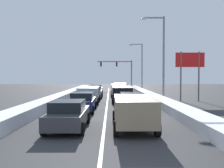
{
  "coord_description": "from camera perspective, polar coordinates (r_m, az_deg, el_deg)",
  "views": [
    {
      "loc": [
        0.34,
        -5.42,
        2.8
      ],
      "look_at": [
        0.55,
        26.64,
        1.76
      ],
      "focal_mm": 38.93,
      "sensor_mm": 36.0,
      "label": 1
    }
  ],
  "objects": [
    {
      "name": "roadside_sign_right",
      "position": [
        28.27,
        17.83,
        4.25
      ],
      "size": [
        3.2,
        0.16,
        5.5
      ],
      "color": "#59595B",
      "rests_on": "ground"
    },
    {
      "name": "suv_red_right_lane_fifth",
      "position": [
        39.11,
        1.97,
        -0.75
      ],
      "size": [
        2.16,
        4.9,
        1.67
      ],
      "color": "maroon",
      "rests_on": "ground"
    },
    {
      "name": "snow_bank_left_shoulder",
      "position": [
        29.54,
        -11.39,
        -2.86
      ],
      "size": [
        1.51,
        51.66,
        0.77
      ],
      "primitive_type": "cube",
      "color": "white",
      "rests_on": "ground"
    },
    {
      "name": "sedan_navy_center_lane_second",
      "position": [
        19.51,
        -6.89,
        -4.13
      ],
      "size": [
        2.0,
        4.5,
        1.51
      ],
      "color": "navy",
      "rests_on": "ground"
    },
    {
      "name": "snow_bank_right_shoulder",
      "position": [
        29.43,
        9.34,
        -2.98
      ],
      "size": [
        1.55,
        51.66,
        0.66
      ],
      "primitive_type": "cube",
      "color": "white",
      "rests_on": "ground"
    },
    {
      "name": "sedan_gray_center_lane_fourth",
      "position": [
        31.51,
        -4.07,
        -1.84
      ],
      "size": [
        2.0,
        4.5,
        1.51
      ],
      "color": "slate",
      "rests_on": "ground"
    },
    {
      "name": "street_lamp_right_mid",
      "position": [
        45.75,
        6.64,
        4.93
      ],
      "size": [
        2.66,
        0.36,
        8.87
      ],
      "color": "gray",
      "rests_on": "ground"
    },
    {
      "name": "sedan_green_right_lane_second",
      "position": [
        19.06,
        4.46,
        -4.27
      ],
      "size": [
        2.0,
        4.5,
        1.51
      ],
      "color": "#1E5633",
      "rests_on": "ground"
    },
    {
      "name": "sedan_charcoal_center_lane_nearest",
      "position": [
        13.14,
        -10.23,
        -7.07
      ],
      "size": [
        2.0,
        4.5,
        1.51
      ],
      "color": "#38383D",
      "rests_on": "ground"
    },
    {
      "name": "street_lamp_right_near",
      "position": [
        27.25,
        11.36,
        7.47
      ],
      "size": [
        2.66,
        0.36,
        9.3
      ],
      "color": "gray",
      "rests_on": "ground"
    },
    {
      "name": "lane_stripe_between_right_lane_and_center_lane",
      "position": [
        29.04,
        -1.05,
        -3.66
      ],
      "size": [
        0.14,
        51.66,
        0.01
      ],
      "primitive_type": "cube",
      "color": "silver",
      "rests_on": "ground"
    },
    {
      "name": "suv_silver_center_lane_third",
      "position": [
        25.32,
        -5.41,
        -2.18
      ],
      "size": [
        2.16,
        4.9,
        1.67
      ],
      "color": "#B7BABF",
      "rests_on": "ground"
    },
    {
      "name": "sedan_maroon_center_lane_fifth",
      "position": [
        37.53,
        -3.79,
        -1.25
      ],
      "size": [
        2.0,
        4.5,
        1.51
      ],
      "color": "maroon",
      "rests_on": "ground"
    },
    {
      "name": "suv_white_right_lane_fourth",
      "position": [
        33.13,
        1.57,
        -1.22
      ],
      "size": [
        2.16,
        4.9,
        1.67
      ],
      "color": "silver",
      "rests_on": "ground"
    },
    {
      "name": "suv_tan_right_lane_nearest",
      "position": [
        12.97,
        5.01,
        -6.04
      ],
      "size": [
        2.16,
        4.9,
        1.67
      ],
      "color": "#937F60",
      "rests_on": "ground"
    },
    {
      "name": "traffic_light_gantry",
      "position": [
        52.45,
        2.06,
        3.72
      ],
      "size": [
        7.54,
        0.47,
        6.2
      ],
      "color": "slate",
      "rests_on": "ground"
    },
    {
      "name": "suv_black_right_lane_third",
      "position": [
        25.86,
        2.31,
        -2.09
      ],
      "size": [
        2.16,
        4.9,
        1.67
      ],
      "color": "black",
      "rests_on": "ground"
    },
    {
      "name": "ground_plane",
      "position": [
        24.37,
        -1.17,
        -4.73
      ],
      "size": [
        122.12,
        122.12,
        0.0
      ],
      "primitive_type": "plane",
      "color": "#333335"
    }
  ]
}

